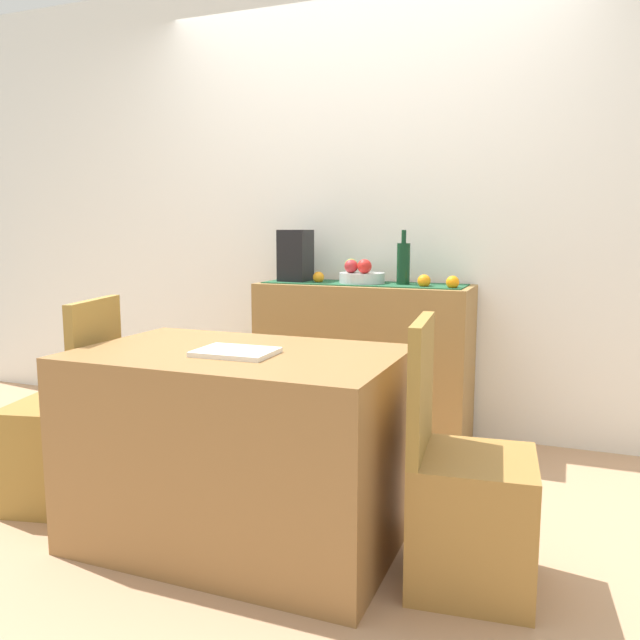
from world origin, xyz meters
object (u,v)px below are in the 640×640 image
open_book (236,352)px  chair_near_window (65,444)px  sideboard_console (363,362)px  chair_by_corner (467,509)px  coffee_maker (296,256)px  dining_table (240,446)px  fruit_bowl (362,278)px  wine_bottle (403,263)px

open_book → chair_near_window: (-0.89, 0.07, -0.48)m
sideboard_console → chair_by_corner: 1.56m
coffee_maker → dining_table: bearing=-75.3°
fruit_bowl → wine_bottle: size_ratio=0.85×
dining_table → open_book: open_book is taller
fruit_bowl → dining_table: size_ratio=0.21×
wine_bottle → chair_near_window: (-1.15, -1.33, -0.74)m
dining_table → open_book: bearing=-67.5°
open_book → chair_by_corner: 0.97m
fruit_bowl → dining_table: (-0.05, -1.33, -0.55)m
chair_by_corner → dining_table: bearing=179.9°
wine_bottle → chair_near_window: bearing=-130.8°
sideboard_console → open_book: bearing=-91.6°
fruit_bowl → wine_bottle: (0.23, -0.00, 0.09)m
sideboard_console → coffee_maker: bearing=180.0°
chair_by_corner → coffee_maker: bearing=132.2°
open_book → coffee_maker: bearing=103.7°
wine_bottle → open_book: bearing=-100.7°
sideboard_console → chair_by_corner: (0.79, -1.34, -0.18)m
coffee_maker → dining_table: (0.35, -1.33, -0.66)m
sideboard_console → open_book: (-0.04, -1.40, 0.31)m
fruit_bowl → open_book: fruit_bowl is taller
dining_table → open_book: (0.03, -0.06, 0.38)m
wine_bottle → open_book: wine_bottle is taller
dining_table → open_book: 0.38m
coffee_maker → wine_bottle: bearing=-0.0°
open_book → chair_near_window: chair_near_window is taller
fruit_bowl → wine_bottle: bearing=-0.0°
coffee_maker → chair_by_corner: coffee_maker is taller
coffee_maker → chair_near_window: size_ratio=0.33×
sideboard_console → wine_bottle: 0.61m
chair_near_window → chair_by_corner: bearing=-0.2°
dining_table → sideboard_console: bearing=87.2°
dining_table → chair_near_window: chair_near_window is taller
dining_table → chair_near_window: size_ratio=1.33×
fruit_bowl → open_book: size_ratio=0.91×
coffee_maker → dining_table: coffee_maker is taller
fruit_bowl → wine_bottle: wine_bottle is taller
sideboard_console → chair_by_corner: chair_by_corner is taller
dining_table → wine_bottle: bearing=77.8°
sideboard_console → chair_near_window: (-0.93, -1.33, -0.18)m
coffee_maker → chair_by_corner: bearing=-47.8°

